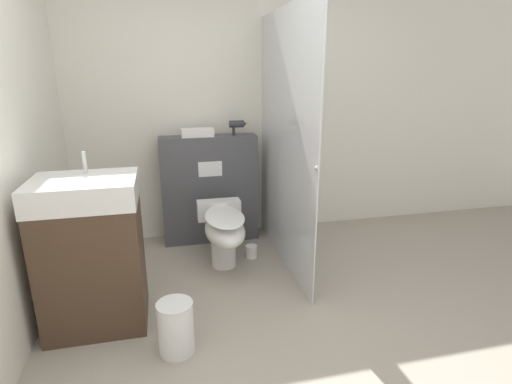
# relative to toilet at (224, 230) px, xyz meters

# --- Properties ---
(ground_plane) EXTENTS (12.00, 12.00, 0.00)m
(ground_plane) POSITION_rel_toilet_xyz_m (0.13, -1.34, -0.34)
(ground_plane) COLOR #9E9384
(wall_back) EXTENTS (8.00, 0.06, 2.50)m
(wall_back) POSITION_rel_toilet_xyz_m (0.13, 0.83, 0.91)
(wall_back) COLOR silver
(wall_back) RESTS_ON ground_plane
(partition_panel) EXTENTS (0.91, 0.22, 1.04)m
(partition_panel) POSITION_rel_toilet_xyz_m (-0.04, 0.63, 0.18)
(partition_panel) COLOR #4C4C51
(partition_panel) RESTS_ON ground_plane
(shower_glass) EXTENTS (0.04, 1.52, 2.10)m
(shower_glass) POSITION_rel_toilet_xyz_m (0.53, 0.04, 0.71)
(shower_glass) COLOR silver
(shower_glass) RESTS_ON ground_plane
(toilet) EXTENTS (0.38, 0.70, 0.52)m
(toilet) POSITION_rel_toilet_xyz_m (0.00, 0.00, 0.00)
(toilet) COLOR white
(toilet) RESTS_ON ground_plane
(sink_vanity) EXTENTS (0.63, 0.49, 1.14)m
(sink_vanity) POSITION_rel_toilet_xyz_m (-0.94, -0.57, 0.16)
(sink_vanity) COLOR #473323
(sink_vanity) RESTS_ON ground_plane
(hair_drier) EXTENTS (0.16, 0.07, 0.14)m
(hair_drier) POSITION_rel_toilet_xyz_m (0.24, 0.60, 0.80)
(hair_drier) COLOR #2D2D33
(hair_drier) RESTS_ON partition_panel
(folded_towel) EXTENTS (0.29, 0.15, 0.07)m
(folded_towel) POSITION_rel_toilet_xyz_m (-0.13, 0.61, 0.73)
(folded_towel) COLOR white
(folded_towel) RESTS_ON partition_panel
(spare_toilet_roll) EXTENTS (0.11, 0.11, 0.11)m
(spare_toilet_roll) POSITION_rel_toilet_xyz_m (0.27, 0.13, -0.29)
(spare_toilet_roll) COLOR white
(spare_toilet_roll) RESTS_ON ground_plane
(waste_bin) EXTENTS (0.22, 0.22, 0.33)m
(waste_bin) POSITION_rel_toilet_xyz_m (-0.44, -1.00, -0.18)
(waste_bin) COLOR silver
(waste_bin) RESTS_ON ground_plane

